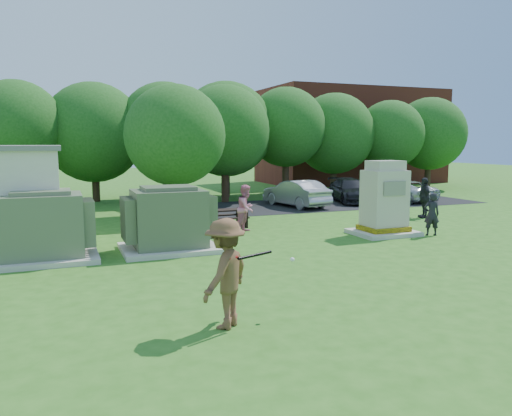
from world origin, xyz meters
name	(u,v)px	position (x,y,z in m)	size (l,w,h in m)	color
ground	(313,276)	(0.00, 0.00, 0.00)	(120.00, 120.00, 0.00)	#2D6619
brick_building	(350,137)	(18.00, 27.00, 4.00)	(15.00, 8.00, 8.00)	maroon
parking_strip	(310,205)	(7.00, 13.50, 0.01)	(20.00, 6.00, 0.01)	#232326
transformer_left	(43,228)	(-6.50, 4.50, 0.97)	(3.00, 2.40, 2.07)	beige
transformer_right	(169,221)	(-2.80, 4.50, 0.97)	(3.00, 2.40, 2.07)	beige
generator_cabinet	(384,202)	(5.29, 4.31, 1.22)	(2.28, 1.87, 2.78)	beige
picnic_table	(225,216)	(0.28, 8.16, 0.45)	(1.69, 1.27, 0.72)	black
batter	(225,273)	(-3.21, -2.58, 1.03)	(1.33, 0.76, 2.06)	brown
person_by_generator	(432,214)	(6.84, 3.51, 0.80)	(0.58, 0.38, 1.60)	black
person_at_picnic	(246,208)	(0.69, 6.78, 0.92)	(0.89, 0.69, 1.83)	#D3708E
person_walking_right	(424,198)	(9.60, 7.21, 0.93)	(1.09, 0.45, 1.86)	#242429
car_white	(190,199)	(0.09, 13.36, 0.64)	(1.50, 3.73, 1.27)	silver
car_silver_a	(296,193)	(5.92, 13.08, 0.72)	(1.53, 4.40, 1.45)	#9F9FA3
car_dark	(351,191)	(9.81, 13.76, 0.67)	(1.89, 4.65, 1.35)	black
car_silver_b	(403,191)	(13.06, 13.16, 0.61)	(2.02, 4.39, 1.22)	silver
batting_equipment	(257,257)	(-2.60, -2.65, 1.31)	(1.53, 0.53, 0.31)	black
tree_row	(195,131)	(1.75, 18.50, 4.15)	(41.30, 13.30, 7.30)	#47301E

